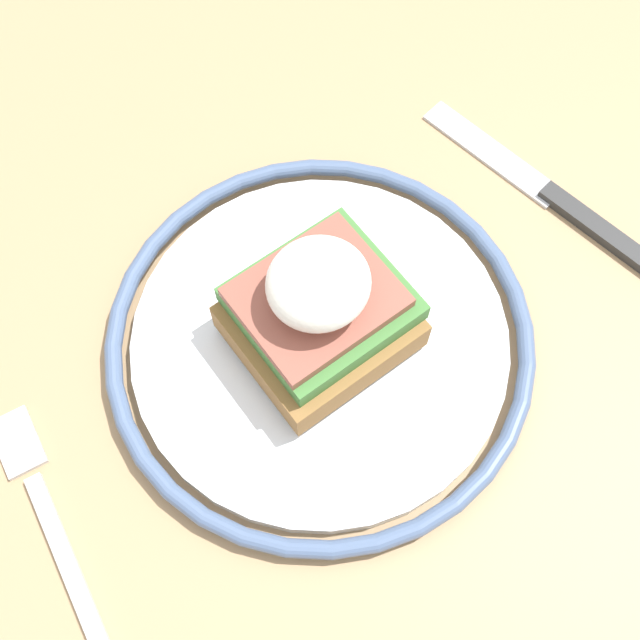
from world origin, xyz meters
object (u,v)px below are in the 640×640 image
Objects in this scene: plate at (320,340)px; knife at (562,203)px; fork at (46,513)px; sandwich at (320,309)px.

plate reaches higher than knife.
plate is 1.73× the size of fork.
knife is (0.35, -0.02, 0.00)m from fork.
sandwich is 0.64× the size of fork.
knife reaches higher than fork.
fork is at bearing 176.35° from knife.
sandwich reaches higher than plate.
fork is (-0.18, 0.01, -0.04)m from sandwich.
sandwich reaches higher than knife.
plate is 1.32× the size of knife.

